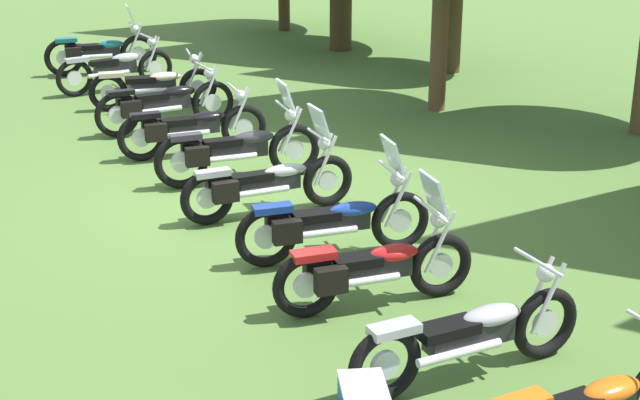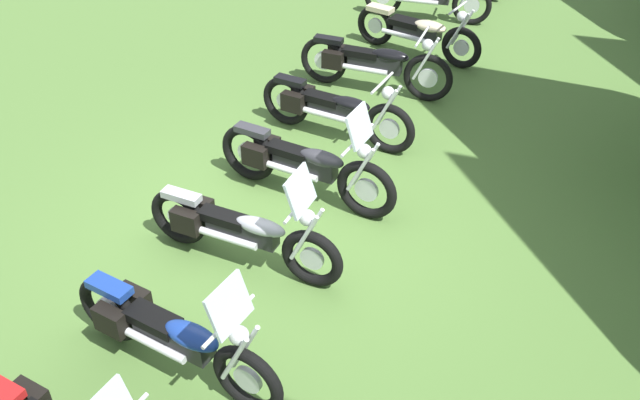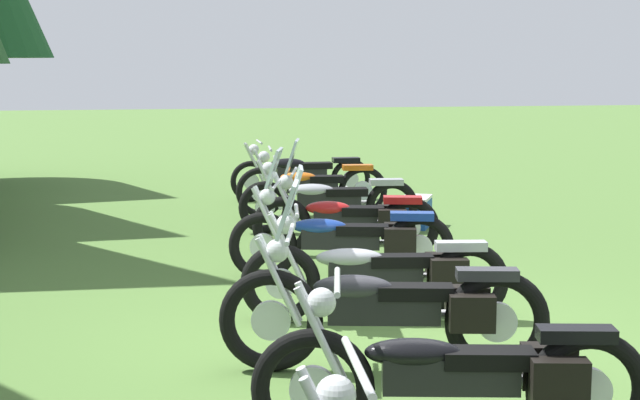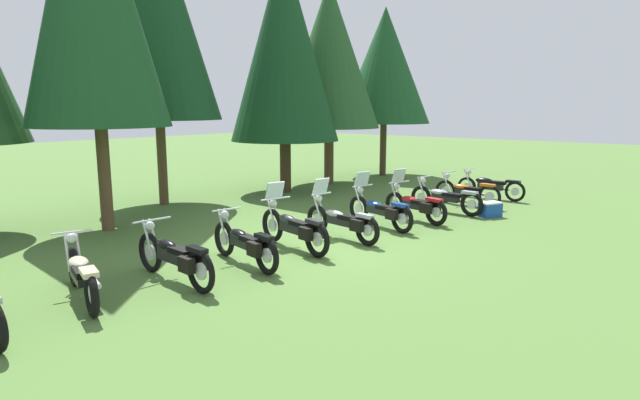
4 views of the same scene
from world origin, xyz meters
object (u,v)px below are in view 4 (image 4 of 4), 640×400
Objects in this scene: motorcycle_2 at (82,274)px; pine_tree_5 at (284,45)px; pine_tree_6 at (329,55)px; pine_tree_4 at (154,7)px; motorcycle_5 at (294,228)px; pine_tree_7 at (385,66)px; motorcycle_10 at (467,191)px; motorcycle_6 at (342,221)px; motorcycle_4 at (245,243)px; motorcycle_8 at (416,205)px; motorcycle_11 at (490,186)px; motorcycle_9 at (445,198)px; motorcycle_3 at (175,257)px; motorcycle_7 at (380,210)px; picnic_cooler at (490,209)px.

motorcycle_2 is 11.99m from pine_tree_5.
pine_tree_4 is at bearing 169.98° from pine_tree_6.
pine_tree_7 is (11.63, 5.18, 4.28)m from motorcycle_5.
motorcycle_5 is 7.21m from motorcycle_10.
pine_tree_6 is at bearing -41.39° from motorcycle_6.
pine_tree_4 reaches higher than motorcycle_4.
motorcycle_11 is (4.61, -0.21, 0.00)m from motorcycle_8.
motorcycle_11 is at bearing -85.91° from motorcycle_6.
pine_tree_6 reaches higher than motorcycle_5.
motorcycle_8 is at bearing -84.07° from motorcycle_4.
pine_tree_4 is (1.34, 6.72, 5.46)m from motorcycle_5.
pine_tree_5 reaches higher than motorcycle_8.
motorcycle_6 is at bearing -89.48° from motorcycle_5.
motorcycle_5 is 1.02× the size of motorcycle_6.
motorcycle_2 is at bearing 95.08° from motorcycle_8.
motorcycle_6 is at bearing 90.61° from motorcycle_9.
motorcycle_11 is at bearing -86.53° from motorcycle_9.
motorcycle_3 is 8.72m from motorcycle_9.
motorcycle_2 is 0.31× the size of pine_tree_7.
motorcycle_9 is (10.12, -1.28, 0.00)m from motorcycle_2.
pine_tree_5 is (4.21, 5.70, 4.68)m from motorcycle_6.
pine_tree_7 reaches higher than motorcycle_7.
motorcycle_3 reaches higher than motorcycle_11.
motorcycle_3 is 13.12m from pine_tree_6.
motorcycle_11 is 0.32× the size of pine_tree_7.
motorcycle_10 is at bearing -90.54° from motorcycle_3.
motorcycle_5 is at bearing -80.23° from motorcycle_2.
motorcycle_2 is 13.22m from motorcycle_11.
motorcycle_2 is at bearing 97.32° from motorcycle_7.
motorcycle_8 is 0.28× the size of pine_tree_6.
pine_tree_5 is at bearing 27.31° from motorcycle_11.
picnic_cooler is (0.21, -1.27, -0.22)m from motorcycle_9.
pine_tree_7 is at bearing -56.51° from motorcycle_2.
motorcycle_11 is at bearing 21.96° from picnic_cooler.
motorcycle_5 reaches higher than motorcycle_7.
pine_tree_5 is at bearing -10.40° from motorcycle_7.
pine_tree_6 reaches higher than motorcycle_3.
motorcycle_7 reaches higher than motorcycle_10.
picnic_cooler is at bearing -104.21° from motorcycle_7.
pine_tree_4 reaches higher than pine_tree_6.
pine_tree_6 is (12.54, 4.92, 4.55)m from motorcycle_2.
motorcycle_3 is 1.48m from motorcycle_4.
motorcycle_4 is 10.26m from motorcycle_11.
motorcycle_9 is 1.03× the size of motorcycle_11.
motorcycle_4 is 0.99× the size of motorcycle_11.
motorcycle_3 is 0.33× the size of pine_tree_7.
motorcycle_8 is 3.07× the size of picnic_cooler.
pine_tree_5 is (5.56, 5.43, 4.65)m from motorcycle_5.
pine_tree_7 is at bearing -66.49° from motorcycle_3.
pine_tree_6 is 9.13m from picnic_cooler.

